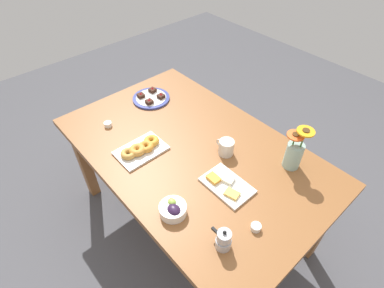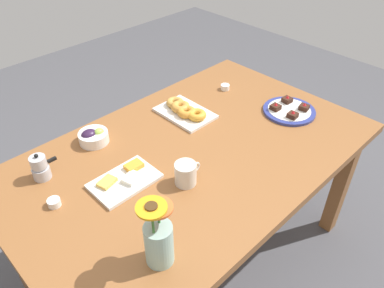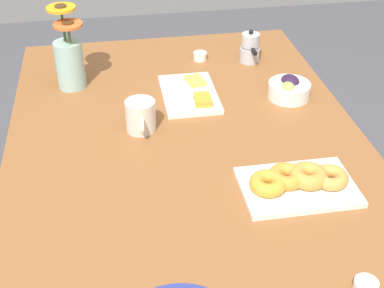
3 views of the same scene
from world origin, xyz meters
TOP-DOWN VIEW (x-y plane):
  - ground_plane at (0.00, 0.00)m, footprint 6.00×6.00m
  - dining_table at (0.00, 0.00)m, footprint 1.60×1.00m
  - coffee_mug at (-0.15, -0.12)m, footprint 0.12×0.09m
  - grape_bowl at (-0.27, 0.36)m, footprint 0.13×0.13m
  - cheese_platter at (-0.32, 0.05)m, footprint 0.26×0.17m
  - croissant_platter at (0.18, 0.23)m, footprint 0.19×0.28m
  - jam_cup_honey at (-0.58, 0.13)m, footprint 0.05×0.05m
  - jam_cup_berry at (0.51, 0.26)m, footprint 0.05×0.05m
  - dessert_plate at (0.56, -0.12)m, footprint 0.26×0.26m
  - flower_vase at (-0.45, -0.32)m, footprint 0.13×0.11m
  - moka_pot at (-0.54, 0.30)m, footprint 0.11×0.07m

SIDE VIEW (x-z plane):
  - ground_plane at x=0.00m, z-range 0.00..0.00m
  - dining_table at x=0.00m, z-range 0.28..1.02m
  - dessert_plate at x=0.56m, z-range 0.72..0.78m
  - cheese_platter at x=-0.32m, z-range 0.73..0.77m
  - jam_cup_honey at x=-0.58m, z-range 0.74..0.77m
  - jam_cup_berry at x=0.51m, z-range 0.74..0.77m
  - croissant_platter at x=0.18m, z-range 0.74..0.79m
  - grape_bowl at x=-0.27m, z-range 0.74..0.80m
  - coffee_mug at x=-0.15m, z-range 0.74..0.83m
  - moka_pot at x=-0.54m, z-range 0.73..0.85m
  - flower_vase at x=-0.45m, z-range 0.70..0.97m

